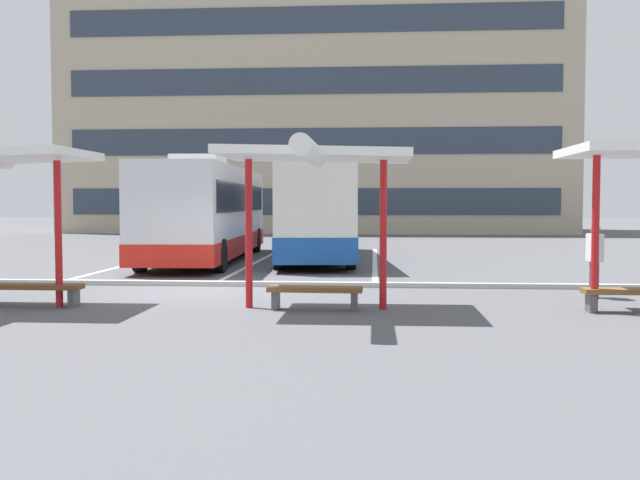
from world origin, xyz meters
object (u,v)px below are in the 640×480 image
Objects in this scene: bench_3 at (33,289)px; bench_4 at (315,292)px; coach_bus_0 at (208,213)px; waiting_passenger_0 at (595,256)px; waiting_shelter_2 at (314,159)px; bench_5 at (630,295)px; coach_bus_1 at (313,211)px.

bench_4 is at bearing -0.32° from bench_3.
coach_bus_0 is 6.15× the size of bench_3.
bench_3 is 11.74m from waiting_passenger_0.
waiting_shelter_2 reaches higher than bench_5.
waiting_passenger_0 reaches higher than bench_3.
bench_5 is (10.68, -11.52, -1.35)m from coach_bus_0.
bench_3 is at bearing 178.92° from waiting_shelter_2.
bench_3 and bench_4 have the same top height.
coach_bus_0 is 3.82m from coach_bus_1.
bench_5 is (11.56, 0.07, -0.01)m from bench_3.
coach_bus_0 reaches higher than bench_5.
coach_bus_0 reaches higher than waiting_passenger_0.
bench_5 is 2.20m from waiting_passenger_0.
coach_bus_1 reaches higher than bench_4.
coach_bus_1 is 2.81× the size of waiting_shelter_2.
waiting_passenger_0 is at bearing -41.44° from coach_bus_0.
bench_5 is (5.93, 0.10, -0.00)m from bench_4.
bench_4 is (4.75, -11.61, -1.35)m from coach_bus_0.
coach_bus_1 is 6.04× the size of bench_3.
bench_4 is at bearing -179.05° from bench_5.
bench_4 and bench_5 have the same top height.
waiting_shelter_2 is at bearing -178.33° from bench_5.
waiting_passenger_0 is (5.89, 2.22, 0.58)m from bench_4.
waiting_passenger_0 is (6.98, -10.47, -0.82)m from coach_bus_1.
waiting_shelter_2 reaches higher than waiting_passenger_0.
bench_3 is (-0.87, -11.58, -1.35)m from coach_bus_0.
waiting_shelter_2 is at bearing -90.00° from bench_4.
waiting_passenger_0 reaches higher than bench_5.
bench_5 is (5.93, 0.17, -2.56)m from waiting_shelter_2.
bench_4 is (-0.00, 0.07, -2.56)m from waiting_shelter_2.
waiting_passenger_0 is (5.89, 2.29, -1.98)m from waiting_shelter_2.
bench_3 is 5.63m from bench_4.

